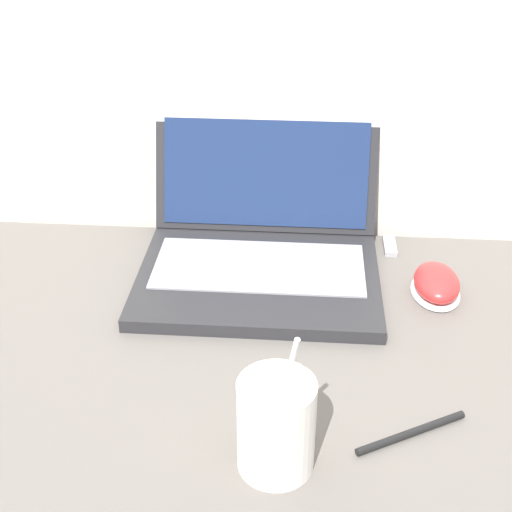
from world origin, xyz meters
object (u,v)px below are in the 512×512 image
object	(u,v)px
pen	(411,433)
drink_cup	(276,424)
usb_stick	(390,246)
computer_mouse	(436,284)
laptop	(261,243)

from	to	relation	value
pen	drink_cup	bearing A→B (deg)	-160.95
usb_stick	pen	distance (m)	0.43
computer_mouse	pen	bearing A→B (deg)	-102.87
usb_stick	pen	size ratio (longest dim) A/B	0.46
laptop	pen	bearing A→B (deg)	-60.83
computer_mouse	pen	world-z (taller)	computer_mouse
drink_cup	computer_mouse	size ratio (longest dim) A/B	1.68
laptop	usb_stick	world-z (taller)	laptop
drink_cup	usb_stick	xyz separation A→B (m)	(0.16, 0.48, -0.05)
laptop	usb_stick	xyz separation A→B (m)	(0.21, 0.08, -0.04)
computer_mouse	usb_stick	world-z (taller)	computer_mouse
usb_stick	pen	world-z (taller)	same
computer_mouse	usb_stick	size ratio (longest dim) A/B	1.79
drink_cup	pen	xyz separation A→B (m)	(0.15, 0.05, -0.05)
laptop	usb_stick	bearing A→B (deg)	20.06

